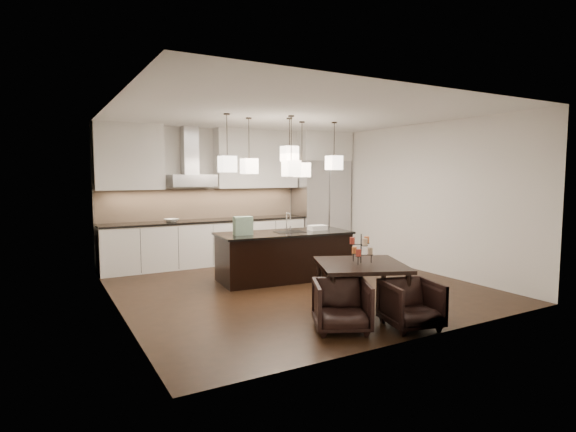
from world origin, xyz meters
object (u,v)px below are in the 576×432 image
island_body (284,257)px  armchair_left (342,306)px  armchair_right (411,304)px  dining_table (360,288)px  refrigerator (321,208)px

island_body → armchair_left: size_ratio=3.45×
armchair_right → armchair_left: bearing=170.1°
dining_table → armchair_left: dining_table is taller
dining_table → armchair_left: 0.78m
island_body → dining_table: island_body is taller
refrigerator → island_body: size_ratio=0.95×
armchair_left → armchair_right: 0.85m
island_body → armchair_left: (-0.68, -2.64, -0.10)m
armchair_left → armchair_right: armchair_left is taller
refrigerator → island_body: (-1.99, -1.85, -0.68)m
armchair_right → refrigerator: bearing=81.9°
refrigerator → armchair_left: (-2.67, -4.48, -0.78)m
dining_table → armchair_right: dining_table is taller
armchair_left → island_body: bearing=101.6°
refrigerator → armchair_right: (-1.88, -4.82, -0.79)m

